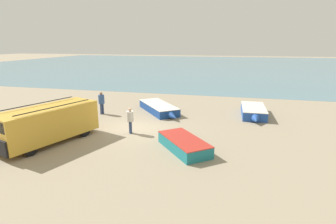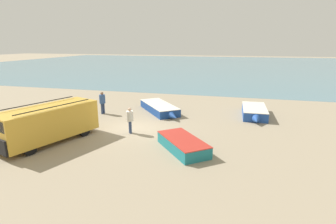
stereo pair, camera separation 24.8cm
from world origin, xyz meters
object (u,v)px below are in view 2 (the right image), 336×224
at_px(fishing_rowboat_0, 160,108).
at_px(fishing_rowboat_2, 182,143).
at_px(parked_van, 48,122).
at_px(fisherman_1, 102,101).
at_px(fishing_rowboat_1, 254,112).
at_px(fisherman_0, 130,118).

xyz_separation_m(fishing_rowboat_0, fishing_rowboat_2, (3.23, -6.98, -0.00)).
xyz_separation_m(parked_van, fisherman_1, (-0.03, 6.16, -0.09)).
bearing_deg(parked_van, fishing_rowboat_2, 115.71).
bearing_deg(fishing_rowboat_2, fishing_rowboat_1, -67.04).
bearing_deg(parked_van, fishing_rowboat_0, 171.45).
relative_size(fishing_rowboat_1, fishing_rowboat_2, 1.23).
bearing_deg(fishing_rowboat_0, parked_van, -66.34).
bearing_deg(fisherman_1, fisherman_0, -22.90).
xyz_separation_m(parked_van, fishing_rowboat_2, (7.37, 0.82, -0.81)).
bearing_deg(fishing_rowboat_1, fishing_rowboat_0, -85.86).
xyz_separation_m(fishing_rowboat_1, fisherman_1, (-11.41, -2.24, 0.70)).
relative_size(parked_van, fisherman_1, 3.31).
height_order(fishing_rowboat_0, fisherman_1, fisherman_1).
bearing_deg(fisherman_1, fishing_rowboat_1, 32.06).
bearing_deg(fisherman_0, parked_van, 176.14).
relative_size(fishing_rowboat_2, fisherman_0, 2.34).
bearing_deg(parked_van, fisherman_1, -160.32).
xyz_separation_m(fishing_rowboat_1, fisherman_0, (-7.58, -5.92, 0.62)).
relative_size(fishing_rowboat_0, fishing_rowboat_1, 1.09).
relative_size(fishing_rowboat_1, fisherman_0, 2.88).
relative_size(parked_van, fisherman_0, 3.58).
bearing_deg(fishing_rowboat_2, fisherman_0, 25.92).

